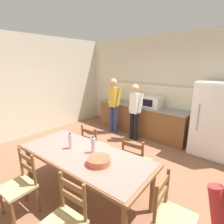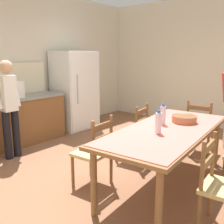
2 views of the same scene
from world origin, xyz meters
The scene contains 18 objects.
ground_plane centered at (0.00, 0.00, 0.00)m, with size 8.32×8.32×0.00m, color brown.
wall_back centered at (0.00, 2.66, 1.45)m, with size 6.52×0.12×2.90m, color beige.
wall_left centered at (-3.26, 0.00, 1.45)m, with size 0.12×5.20×2.90m, color beige.
kitchen_counter centered at (-0.85, 2.23, 0.45)m, with size 2.92×0.66×0.89m.
counter_splashback centered at (-0.85, 2.54, 1.19)m, with size 2.88×0.03×0.60m, color beige.
refrigerator centered at (1.15, 2.19, 0.86)m, with size 0.87×0.73×1.71m.
microwave centered at (-0.46, 2.21, 1.04)m, with size 0.50×0.39×0.30m.
dining_table centered at (0.02, -0.70, 0.70)m, with size 2.26×1.11×0.77m.
bottle_near_centre centered at (-0.25, -0.72, 0.90)m, with size 0.07×0.07×0.27m.
bottle_off_centre centered at (0.12, -0.57, 0.90)m, with size 0.07×0.07×0.27m.
serving_bowl centered at (0.41, -0.73, 0.82)m, with size 0.32×0.32×0.09m.
chair_head_end centered at (1.40, -0.58, 0.44)m, with size 0.45×0.46×0.91m.
chair_side_near_right centered at (0.57, -1.40, 0.44)m, with size 0.47×0.45×0.91m.
chair_side_far_right centered at (0.45, 0.10, 0.44)m, with size 0.47×0.45×0.91m.
chair_side_near_left centered at (-0.40, -1.49, 0.44)m, with size 0.45×0.43×0.91m.
chair_side_far_left centered at (-0.54, 0.01, 0.44)m, with size 0.45×0.44×0.91m.
person_at_sink centered at (-1.50, 1.71, 0.94)m, with size 0.42×0.29×1.67m.
person_at_counter centered at (-0.71, 1.69, 0.88)m, with size 0.39×0.27×1.56m.
Camera 1 is at (1.95, -2.17, 2.07)m, focal length 28.00 mm.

